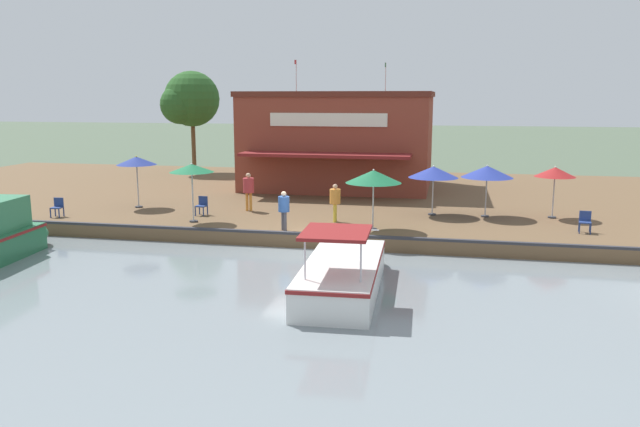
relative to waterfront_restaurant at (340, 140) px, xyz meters
The scene contains 18 objects.
ground_plane 13.91m from the waterfront_restaurant, ahead, with size 220.00×220.00×0.00m, color #4C5B47.
quay_deck 4.03m from the waterfront_restaurant, 17.75° to the left, with size 22.00×56.00×0.60m, color brown.
quay_edge_fender 13.67m from the waterfront_restaurant, ahead, with size 0.20×50.40×0.10m, color #2D2D33.
waterfront_restaurant is the anchor object (origin of this frame).
patio_umbrella_by_entrance 9.95m from the waterfront_restaurant, 35.01° to the left, with size 2.23×2.23×2.26m.
patio_umbrella_near_quay_edge 11.43m from the waterfront_restaurant, 44.72° to the left, with size 2.26×2.26×2.33m.
patio_umbrella_far_corner 12.37m from the waterfront_restaurant, 16.16° to the left, with size 2.23×2.23×2.46m.
patio_umbrella_back_row 12.59m from the waterfront_restaurant, 19.87° to the right, with size 1.87×1.87×2.53m.
patio_umbrella_mid_patio_right 12.27m from the waterfront_restaurant, 42.69° to the right, with size 1.89×1.89×2.51m.
patio_umbrella_mid_patio_left 13.42m from the waterfront_restaurant, 54.58° to the left, with size 1.75×1.75×2.30m.
cafe_chair_mid_patio 11.45m from the waterfront_restaurant, 23.80° to the right, with size 0.47×0.47×0.85m.
cafe_chair_facing_river 16.01m from the waterfront_restaurant, 47.57° to the left, with size 0.49×0.49×0.85m.
cafe_chair_far_corner_seat 16.20m from the waterfront_restaurant, 41.71° to the right, with size 0.48×0.48×0.85m.
person_mid_patio 9.39m from the waterfront_restaurant, 17.50° to the right, with size 0.51×0.51×1.79m.
person_near_entrance 12.85m from the waterfront_restaurant, ahead, with size 0.45×0.45×1.59m.
person_at_quay_edge 10.85m from the waterfront_restaurant, ahead, with size 0.46×0.46×1.63m.
motorboat_nearest_quay 18.44m from the waterfront_restaurant, 10.48° to the left, with size 7.10×2.43×2.19m.
tree_upstream_bank 12.69m from the waterfront_restaurant, 112.81° to the right, with size 4.03×3.84×7.06m.
Camera 1 is at (22.90, 5.56, 5.88)m, focal length 35.00 mm.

